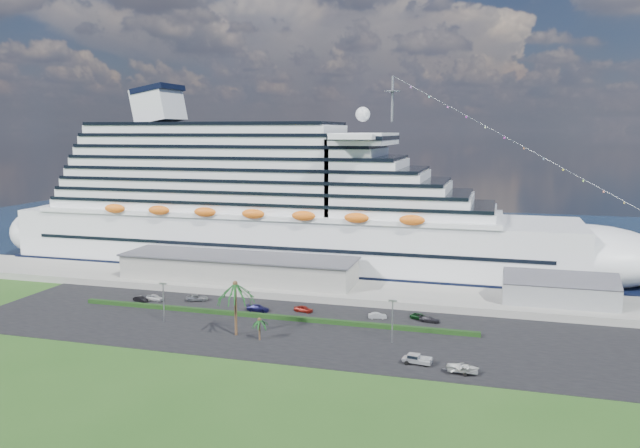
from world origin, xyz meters
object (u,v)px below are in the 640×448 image
(parked_car_3, at_px, (258,308))
(pickup_truck, at_px, (417,359))
(boat_trailer, at_px, (463,367))
(cruise_ship, at_px, (282,211))

(parked_car_3, relative_size, pickup_truck, 0.98)
(pickup_truck, bearing_deg, parked_car_3, 149.66)
(parked_car_3, bearing_deg, boat_trailer, -116.34)
(cruise_ship, bearing_deg, boat_trailer, -50.97)
(parked_car_3, height_order, boat_trailer, boat_trailer)
(pickup_truck, relative_size, boat_trailer, 0.86)
(pickup_truck, height_order, boat_trailer, pickup_truck)
(cruise_ship, distance_m, pickup_truck, 82.53)
(cruise_ship, relative_size, pickup_truck, 37.19)
(parked_car_3, xyz_separation_m, pickup_truck, (37.73, -22.08, 0.22))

